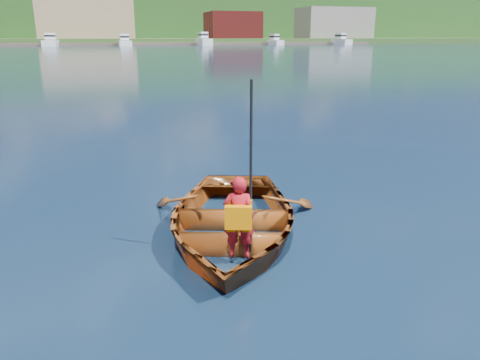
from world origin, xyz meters
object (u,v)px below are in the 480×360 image
at_px(dock, 138,44).
at_px(rowboat, 231,219).
at_px(child_paddler, 239,216).
at_px(marina_yachts, 90,41).

bearing_deg(dock, rowboat, -93.69).
bearing_deg(child_paddler, marina_yachts, 91.70).
relative_size(dock, marina_yachts, 1.10).
relative_size(rowboat, dock, 0.03).
distance_m(rowboat, child_paddler, 1.00).
height_order(rowboat, dock, dock).
relative_size(child_paddler, marina_yachts, 0.02).
xyz_separation_m(dock, marina_yachts, (-13.90, -4.68, 0.99)).
height_order(rowboat, child_paddler, child_paddler).
bearing_deg(rowboat, child_paddler, -98.17).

